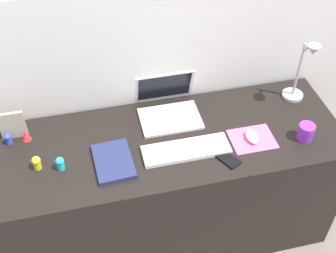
% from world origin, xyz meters
% --- Properties ---
extents(ground_plane, '(6.00, 6.00, 0.00)m').
position_xyz_m(ground_plane, '(0.00, 0.00, 0.00)').
color(ground_plane, slate).
extents(back_wall, '(2.98, 0.05, 1.38)m').
position_xyz_m(back_wall, '(0.00, 0.34, 0.69)').
color(back_wall, silver).
rests_on(back_wall, ground_plane).
extents(desk, '(1.78, 0.60, 0.74)m').
position_xyz_m(desk, '(0.00, 0.00, 0.37)').
color(desk, black).
rests_on(desk, ground_plane).
extents(laptop, '(0.30, 0.27, 0.21)m').
position_xyz_m(laptop, '(0.07, 0.20, 0.79)').
color(laptop, white).
rests_on(laptop, desk).
extents(keyboard, '(0.41, 0.13, 0.02)m').
position_xyz_m(keyboard, '(0.09, -0.09, 0.75)').
color(keyboard, white).
rests_on(keyboard, desk).
extents(mousepad, '(0.21, 0.17, 0.00)m').
position_xyz_m(mousepad, '(0.42, -0.09, 0.74)').
color(mousepad, pink).
rests_on(mousepad, desk).
extents(mouse, '(0.06, 0.10, 0.03)m').
position_xyz_m(mouse, '(0.42, -0.09, 0.76)').
color(mouse, white).
rests_on(mouse, mousepad).
extents(cell_phone, '(0.12, 0.14, 0.01)m').
position_xyz_m(cell_phone, '(0.26, -0.18, 0.74)').
color(cell_phone, black).
rests_on(cell_phone, desk).
extents(desk_lamp, '(0.11, 0.16, 0.38)m').
position_xyz_m(desk_lamp, '(0.75, 0.13, 0.92)').
color(desk_lamp, '#B7B7BC').
rests_on(desk_lamp, desk).
extents(notebook_pad, '(0.18, 0.25, 0.02)m').
position_xyz_m(notebook_pad, '(-0.25, -0.08, 0.75)').
color(notebook_pad, navy).
rests_on(notebook_pad, desk).
extents(picture_frame, '(0.12, 0.02, 0.15)m').
position_xyz_m(picture_frame, '(-0.68, 0.19, 0.81)').
color(picture_frame, '#B2A58C').
rests_on(picture_frame, desk).
extents(coffee_mug, '(0.08, 0.08, 0.08)m').
position_xyz_m(coffee_mug, '(0.67, -0.14, 0.78)').
color(coffee_mug, purple).
rests_on(coffee_mug, desk).
extents(toy_figurine_red, '(0.05, 0.05, 0.05)m').
position_xyz_m(toy_figurine_red, '(-0.63, 0.16, 0.77)').
color(toy_figurine_red, red).
rests_on(toy_figurine_red, desk).
extents(toy_figurine_yellow, '(0.04, 0.04, 0.07)m').
position_xyz_m(toy_figurine_yellow, '(-0.58, -0.04, 0.78)').
color(toy_figurine_yellow, yellow).
rests_on(toy_figurine_yellow, desk).
extents(toy_figurine_cyan, '(0.04, 0.04, 0.07)m').
position_xyz_m(toy_figurine_cyan, '(-0.48, -0.07, 0.78)').
color(toy_figurine_cyan, '#28B7CC').
rests_on(toy_figurine_cyan, desk).
extents(toy_figurine_blue, '(0.03, 0.03, 0.06)m').
position_xyz_m(toy_figurine_blue, '(-0.71, 0.15, 0.77)').
color(toy_figurine_blue, blue).
rests_on(toy_figurine_blue, desk).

